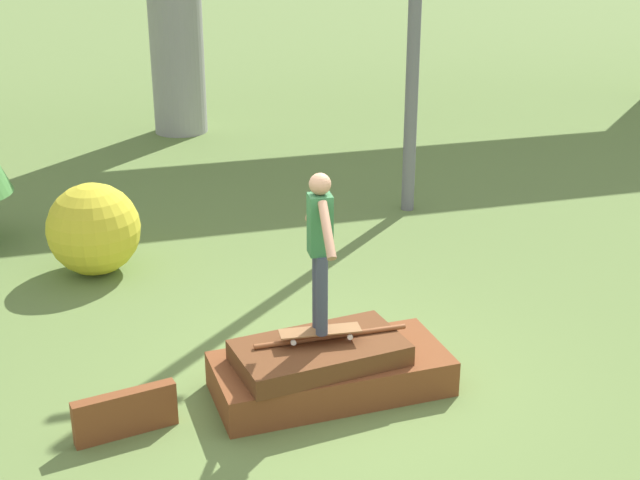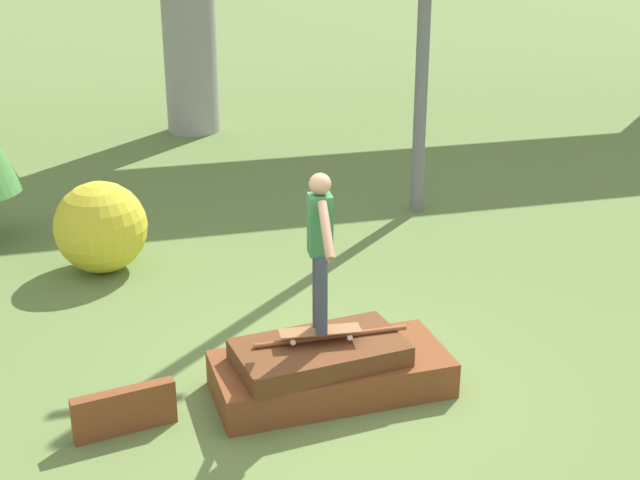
% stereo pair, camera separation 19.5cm
% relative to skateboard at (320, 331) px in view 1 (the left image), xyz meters
% --- Properties ---
extents(ground_plane, '(80.00, 80.00, 0.00)m').
position_rel_skateboard_xyz_m(ground_plane, '(0.13, 0.05, -0.72)').
color(ground_plane, olive).
extents(scrap_pile, '(2.44, 1.20, 0.65)m').
position_rel_skateboard_xyz_m(scrap_pile, '(0.10, 0.03, -0.46)').
color(scrap_pile, brown).
rests_on(scrap_pile, ground_plane).
extents(scrap_plank_loose, '(0.99, 0.32, 0.45)m').
position_rel_skateboard_xyz_m(scrap_plank_loose, '(-1.96, -0.17, -0.50)').
color(scrap_plank_loose, brown).
rests_on(scrap_plank_loose, ground_plane).
extents(skateboard, '(0.83, 0.27, 0.09)m').
position_rel_skateboard_xyz_m(skateboard, '(0.00, 0.00, 0.00)').
color(skateboard, brown).
rests_on(skateboard, scrap_pile).
extents(skater, '(0.24, 1.13, 1.63)m').
position_rel_skateboard_xyz_m(skater, '(-0.00, 0.00, 0.96)').
color(skater, '#383D4C').
rests_on(skater, skateboard).
extents(bush_yellow_flowering, '(1.24, 1.24, 1.24)m').
position_rel_skateboard_xyz_m(bush_yellow_flowering, '(-2.01, 3.83, -0.10)').
color(bush_yellow_flowering, gold).
rests_on(bush_yellow_flowering, ground_plane).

